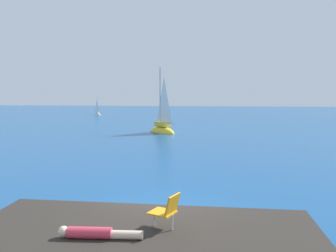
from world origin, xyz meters
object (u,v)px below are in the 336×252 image
object	(u,v)px
sailboat_far	(97,114)
person_sunbather	(96,233)
sailboat_near	(162,129)
beach_chair	(167,209)

from	to	relation	value
sailboat_far	person_sunbather	bearing A→B (deg)	-32.73
sailboat_far	person_sunbather	xyz separation A→B (m)	(14.87, -47.13, 0.65)
sailboat_near	sailboat_far	size ratio (longest dim) A/B	2.04
sailboat_near	person_sunbather	bearing A→B (deg)	142.09
sailboat_near	person_sunbather	world-z (taller)	sailboat_near
sailboat_near	beach_chair	xyz separation A→B (m)	(2.98, -23.78, 0.80)
sailboat_far	beach_chair	size ratio (longest dim) A/B	3.99
person_sunbather	sailboat_near	bearing A→B (deg)	90.58
person_sunbather	beach_chair	xyz separation A→B (m)	(1.39, 0.65, 0.33)
person_sunbather	sailboat_far	bearing A→B (deg)	104.37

